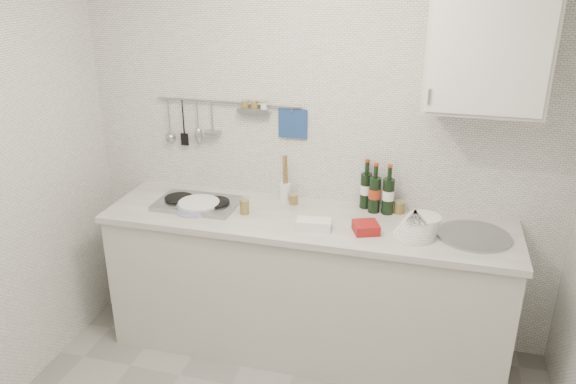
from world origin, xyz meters
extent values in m
cube|color=silver|center=(0.00, 1.40, 1.25)|extent=(3.00, 0.02, 2.50)
cube|color=beige|center=(0.00, 1.10, 0.44)|extent=(2.40, 0.60, 0.88)
cube|color=silver|center=(0.00, 1.10, 0.90)|extent=(2.44, 0.64, 0.04)
cube|color=black|center=(0.00, 1.12, 0.05)|extent=(2.34, 0.52, 0.10)
cube|color=#93969B|center=(-0.70, 1.10, 0.94)|extent=(0.50, 0.32, 0.03)
cylinder|color=black|center=(-0.82, 1.10, 0.96)|extent=(0.18, 0.18, 0.01)
cylinder|color=black|center=(-0.58, 1.10, 0.96)|extent=(0.18, 0.18, 0.01)
cylinder|color=#93969B|center=(0.95, 1.10, 0.93)|extent=(0.40, 0.40, 0.02)
cylinder|color=#93969B|center=(0.95, 1.10, 0.87)|extent=(0.34, 0.34, 0.10)
cylinder|color=#93969B|center=(-0.58, 1.37, 1.52)|extent=(0.95, 0.02, 0.02)
cube|color=navy|center=(-0.16, 1.39, 1.41)|extent=(0.18, 0.02, 0.18)
cube|color=beige|center=(0.90, 1.22, 1.95)|extent=(0.60, 0.35, 0.70)
cube|color=white|center=(0.90, 1.04, 1.95)|extent=(0.56, 0.01, 0.66)
cylinder|color=#93969B|center=(0.64, 1.03, 1.70)|extent=(0.01, 0.01, 0.08)
cylinder|color=#5164B9|center=(-0.68, 1.05, 0.93)|extent=(0.27, 0.27, 0.01)
cylinder|color=#5164B9|center=(-0.68, 1.05, 0.94)|extent=(0.26, 0.26, 0.01)
cylinder|color=#5164B9|center=(-0.67, 1.05, 0.95)|extent=(0.26, 0.26, 0.01)
cylinder|color=#5164B9|center=(-0.67, 1.06, 0.96)|extent=(0.25, 0.25, 0.01)
cylinder|color=white|center=(0.63, 1.02, 0.93)|extent=(0.23, 0.23, 0.01)
cylinder|color=white|center=(0.64, 1.02, 0.94)|extent=(0.23, 0.23, 0.01)
cylinder|color=white|center=(0.64, 1.03, 0.95)|extent=(0.22, 0.22, 0.01)
cylinder|color=white|center=(0.65, 1.03, 0.97)|extent=(0.21, 0.21, 0.01)
cylinder|color=white|center=(0.65, 1.03, 0.98)|extent=(0.21, 0.21, 0.01)
cylinder|color=white|center=(0.66, 1.04, 0.99)|extent=(0.20, 0.20, 0.01)
cylinder|color=white|center=(0.67, 1.04, 1.00)|extent=(0.20, 0.20, 0.01)
cylinder|color=white|center=(0.67, 1.05, 1.02)|extent=(0.19, 0.19, 0.01)
cylinder|color=white|center=(0.68, 1.05, 1.03)|extent=(0.18, 0.18, 0.01)
cube|color=white|center=(0.08, 0.96, 0.95)|extent=(0.21, 0.12, 0.06)
cube|color=#A21F12|center=(0.37, 1.00, 0.95)|extent=(0.18, 0.18, 0.06)
cylinder|color=white|center=(-0.19, 1.32, 0.98)|extent=(0.08, 0.08, 0.11)
cylinder|color=olive|center=(-0.18, 1.32, 1.12)|extent=(0.02, 0.06, 0.23)
cylinder|color=olive|center=(-0.20, 1.33, 1.11)|extent=(0.03, 0.04, 0.21)
cylinder|color=olive|center=(-0.13, 1.28, 0.95)|extent=(0.05, 0.05, 0.06)
cylinder|color=tan|center=(-0.13, 1.28, 0.99)|extent=(0.06, 0.06, 0.01)
cylinder|color=olive|center=(0.52, 1.32, 0.95)|extent=(0.06, 0.06, 0.07)
cylinder|color=tan|center=(0.52, 1.32, 0.99)|extent=(0.07, 0.07, 0.01)
cylinder|color=olive|center=(0.61, 1.16, 0.95)|extent=(0.06, 0.06, 0.06)
cylinder|color=tan|center=(0.61, 1.16, 0.99)|extent=(0.07, 0.07, 0.01)
cylinder|color=olive|center=(-0.37, 1.06, 0.96)|extent=(0.05, 0.05, 0.09)
cylinder|color=tan|center=(-0.37, 1.06, 1.01)|extent=(0.06, 0.06, 0.01)
camera|label=1|loc=(0.69, -1.84, 2.32)|focal=35.00mm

